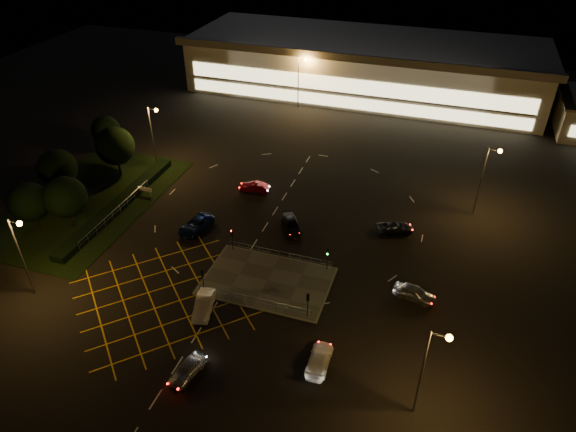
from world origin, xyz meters
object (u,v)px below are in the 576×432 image
(car_near_silver, at_px, (187,370))
(car_approach_white, at_px, (319,359))
(car_far_dkgrey, at_px, (291,225))
(car_east_grey, at_px, (395,228))
(signal_ne, at_px, (328,255))
(signal_se, at_px, (308,301))
(signal_nw, at_px, (232,235))
(car_right_silver, at_px, (414,293))
(car_queue_white, at_px, (204,305))
(car_circ_red, at_px, (254,187))
(signal_sw, at_px, (203,276))
(car_left_blue, at_px, (196,225))

(car_near_silver, distance_m, car_approach_white, 12.42)
(car_far_dkgrey, height_order, car_east_grey, car_far_dkgrey)
(signal_ne, xyz_separation_m, car_far_dkgrey, (-6.56, 6.57, -1.62))
(signal_se, distance_m, car_east_grey, 19.38)
(signal_nw, bearing_deg, car_right_silver, -3.99)
(car_approach_white, bearing_deg, car_queue_white, -14.46)
(car_circ_red, distance_m, car_east_grey, 21.46)
(car_circ_red, height_order, car_approach_white, car_approach_white)
(signal_sw, xyz_separation_m, car_far_dkgrey, (5.44, 14.56, -1.62))
(car_circ_red, distance_m, car_approach_white, 32.76)
(signal_ne, bearing_deg, car_near_silver, -114.52)
(car_near_silver, bearing_deg, car_east_grey, 72.72)
(signal_sw, height_order, car_east_grey, signal_sw)
(car_circ_red, bearing_deg, signal_se, 26.15)
(car_near_silver, relative_size, car_approach_white, 0.88)
(signal_nw, relative_size, car_left_blue, 0.58)
(signal_sw, xyz_separation_m, car_queue_white, (1.21, -2.50, -1.57))
(car_right_silver, bearing_deg, car_near_silver, 144.23)
(signal_sw, distance_m, signal_nw, 7.99)
(car_left_blue, xyz_separation_m, car_circ_red, (3.68, 11.47, -0.06))
(signal_nw, height_order, car_near_silver, signal_nw)
(signal_ne, relative_size, car_queue_white, 0.66)
(car_circ_red, xyz_separation_m, car_east_grey, (21.11, -3.84, -0.04))
(signal_nw, distance_m, car_far_dkgrey, 8.68)
(car_queue_white, bearing_deg, signal_sw, 101.81)
(signal_se, relative_size, car_right_silver, 0.68)
(signal_nw, relative_size, car_queue_white, 0.66)
(signal_sw, height_order, car_near_silver, signal_sw)
(car_left_blue, height_order, car_far_dkgrey, car_left_blue)
(car_far_dkgrey, distance_m, car_circ_red, 11.03)
(car_queue_white, xyz_separation_m, car_far_dkgrey, (4.23, 17.06, -0.05))
(signal_nw, relative_size, car_near_silver, 0.73)
(signal_se, bearing_deg, car_circ_red, -56.38)
(signal_sw, bearing_deg, car_circ_red, -83.12)
(signal_nw, bearing_deg, car_far_dkgrey, 50.41)
(car_far_dkgrey, bearing_deg, signal_ne, -75.57)
(signal_se, xyz_separation_m, signal_ne, (0.00, 7.99, 0.00))
(signal_sw, height_order, car_far_dkgrey, signal_sw)
(car_queue_white, relative_size, car_far_dkgrey, 0.94)
(car_left_blue, bearing_deg, car_queue_white, -48.95)
(car_queue_white, relative_size, car_circ_red, 1.13)
(signal_nw, height_order, car_east_grey, signal_nw)
(car_east_grey, bearing_deg, car_near_silver, 130.90)
(car_approach_white, bearing_deg, car_right_silver, -123.05)
(car_queue_white, bearing_deg, car_circ_red, 84.95)
(signal_sw, relative_size, car_near_silver, 0.73)
(signal_ne, height_order, car_approach_white, signal_ne)
(signal_se, distance_m, car_queue_white, 11.19)
(car_far_dkgrey, bearing_deg, signal_nw, -160.13)
(car_left_blue, xyz_separation_m, car_approach_white, (21.18, -16.23, -0.04))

